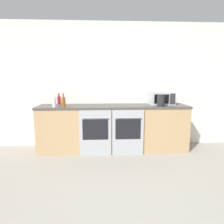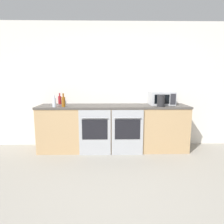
# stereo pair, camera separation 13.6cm
# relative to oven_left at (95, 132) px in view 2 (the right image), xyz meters

# --- Properties ---
(ground_plane) EXTENTS (16.00, 16.00, 0.00)m
(ground_plane) POSITION_rel_oven_left_xyz_m (0.35, -1.60, -0.44)
(ground_plane) COLOR gray
(wall_back) EXTENTS (10.00, 0.06, 2.60)m
(wall_back) POSITION_rel_oven_left_xyz_m (0.35, 0.67, 0.86)
(wall_back) COLOR silver
(wall_back) RESTS_ON ground_plane
(counter_back) EXTENTS (2.97, 0.65, 0.91)m
(counter_back) POSITION_rel_oven_left_xyz_m (0.35, 0.33, 0.02)
(counter_back) COLOR tan
(counter_back) RESTS_ON ground_plane
(oven_left) EXTENTS (0.59, 0.06, 0.87)m
(oven_left) POSITION_rel_oven_left_xyz_m (0.00, 0.00, 0.00)
(oven_left) COLOR #A8AAAF
(oven_left) RESTS_ON ground_plane
(oven_right) EXTENTS (0.59, 0.06, 0.87)m
(oven_right) POSITION_rel_oven_left_xyz_m (0.61, 0.00, 0.00)
(oven_right) COLOR #A8AAAF
(oven_right) RESTS_ON ground_plane
(microwave) EXTENTS (0.48, 0.40, 0.26)m
(microwave) POSITION_rel_oven_left_xyz_m (1.34, 0.42, 0.60)
(microwave) COLOR #B7BABF
(microwave) RESTS_ON counter_back
(bottle_amber) EXTENTS (0.07, 0.07, 0.25)m
(bottle_amber) POSITION_rel_oven_left_xyz_m (-0.59, 0.12, 0.57)
(bottle_amber) COLOR #8C5114
(bottle_amber) RESTS_ON counter_back
(bottle_clear) EXTENTS (0.07, 0.07, 0.23)m
(bottle_clear) POSITION_rel_oven_left_xyz_m (-0.76, 0.09, 0.56)
(bottle_clear) COLOR silver
(bottle_clear) RESTS_ON counter_back
(bottle_red) EXTENTS (0.07, 0.07, 0.23)m
(bottle_red) POSITION_rel_oven_left_xyz_m (-0.76, 0.55, 0.56)
(bottle_red) COLOR maroon
(bottle_red) RESTS_ON counter_back
(kettle) EXTENTS (0.14, 0.14, 0.22)m
(kettle) POSITION_rel_oven_left_xyz_m (1.25, 0.11, 0.58)
(kettle) COLOR #232326
(kettle) RESTS_ON counter_back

